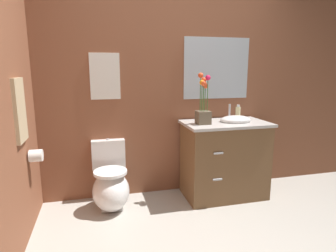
{
  "coord_description": "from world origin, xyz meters",
  "views": [
    {
      "loc": [
        -0.87,
        -1.72,
        1.45
      ],
      "look_at": [
        -0.15,
        1.08,
        0.87
      ],
      "focal_mm": 30.49,
      "sensor_mm": 36.0,
      "label": 1
    }
  ],
  "objects_px": {
    "toilet": "(111,185)",
    "toilet_paper_roll": "(36,156)",
    "soap_bottle": "(238,114)",
    "wall_mirror": "(217,68)",
    "flower_vase": "(203,107)",
    "hanging_towel": "(20,110)",
    "wall_poster": "(105,76)",
    "vanity_cabinet": "(224,158)"
  },
  "relations": [
    {
      "from": "toilet",
      "to": "toilet_paper_roll",
      "type": "xyz_separation_m",
      "value": [
        -0.65,
        -0.2,
        0.44
      ]
    },
    {
      "from": "wall_poster",
      "to": "hanging_towel",
      "type": "bearing_deg",
      "value": -138.37
    },
    {
      "from": "soap_bottle",
      "to": "wall_mirror",
      "type": "relative_size",
      "value": 0.23
    },
    {
      "from": "flower_vase",
      "to": "toilet",
      "type": "bearing_deg",
      "value": 176.61
    },
    {
      "from": "wall_poster",
      "to": "hanging_towel",
      "type": "distance_m",
      "value": 0.98
    },
    {
      "from": "vanity_cabinet",
      "to": "hanging_towel",
      "type": "height_order",
      "value": "hanging_towel"
    },
    {
      "from": "flower_vase",
      "to": "hanging_towel",
      "type": "xyz_separation_m",
      "value": [
        -1.7,
        -0.3,
        0.07
      ]
    },
    {
      "from": "flower_vase",
      "to": "hanging_towel",
      "type": "relative_size",
      "value": 1.04
    },
    {
      "from": "wall_poster",
      "to": "toilet_paper_roll",
      "type": "bearing_deg",
      "value": -144.64
    },
    {
      "from": "soap_bottle",
      "to": "wall_mirror",
      "type": "height_order",
      "value": "wall_mirror"
    },
    {
      "from": "hanging_towel",
      "to": "vanity_cabinet",
      "type": "bearing_deg",
      "value": 9.59
    },
    {
      "from": "vanity_cabinet",
      "to": "toilet",
      "type": "bearing_deg",
      "value": 178.82
    },
    {
      "from": "toilet",
      "to": "soap_bottle",
      "type": "xyz_separation_m",
      "value": [
        1.44,
        0.02,
        0.71
      ]
    },
    {
      "from": "soap_bottle",
      "to": "hanging_towel",
      "type": "bearing_deg",
      "value": -169.97
    },
    {
      "from": "flower_vase",
      "to": "wall_mirror",
      "type": "relative_size",
      "value": 0.68
    },
    {
      "from": "wall_poster",
      "to": "hanging_towel",
      "type": "relative_size",
      "value": 0.94
    },
    {
      "from": "toilet_paper_roll",
      "to": "hanging_towel",
      "type": "bearing_deg",
      "value": -108.32
    },
    {
      "from": "toilet",
      "to": "hanging_towel",
      "type": "relative_size",
      "value": 1.33
    },
    {
      "from": "vanity_cabinet",
      "to": "toilet_paper_roll",
      "type": "height_order",
      "value": "vanity_cabinet"
    },
    {
      "from": "toilet",
      "to": "wall_poster",
      "type": "relative_size",
      "value": 1.41
    },
    {
      "from": "vanity_cabinet",
      "to": "flower_vase",
      "type": "bearing_deg",
      "value": -173.51
    },
    {
      "from": "wall_poster",
      "to": "toilet",
      "type": "bearing_deg",
      "value": -90.0
    },
    {
      "from": "vanity_cabinet",
      "to": "toilet_paper_roll",
      "type": "relative_size",
      "value": 9.5
    },
    {
      "from": "wall_mirror",
      "to": "toilet_paper_roll",
      "type": "relative_size",
      "value": 7.27
    },
    {
      "from": "vanity_cabinet",
      "to": "soap_bottle",
      "type": "xyz_separation_m",
      "value": [
        0.16,
        0.04,
        0.5
      ]
    },
    {
      "from": "hanging_towel",
      "to": "toilet_paper_roll",
      "type": "distance_m",
      "value": 0.47
    },
    {
      "from": "soap_bottle",
      "to": "hanging_towel",
      "type": "xyz_separation_m",
      "value": [
        -2.15,
        -0.38,
        0.17
      ]
    },
    {
      "from": "wall_poster",
      "to": "soap_bottle",
      "type": "bearing_deg",
      "value": -9.8
    },
    {
      "from": "vanity_cabinet",
      "to": "flower_vase",
      "type": "relative_size",
      "value": 1.93
    },
    {
      "from": "vanity_cabinet",
      "to": "wall_poster",
      "type": "relative_size",
      "value": 2.14
    },
    {
      "from": "wall_poster",
      "to": "vanity_cabinet",
      "type": "bearing_deg",
      "value": -12.93
    },
    {
      "from": "flower_vase",
      "to": "toilet_paper_roll",
      "type": "distance_m",
      "value": 1.7
    },
    {
      "from": "vanity_cabinet",
      "to": "hanging_towel",
      "type": "relative_size",
      "value": 2.01
    },
    {
      "from": "hanging_towel",
      "to": "wall_poster",
      "type": "bearing_deg",
      "value": 41.63
    },
    {
      "from": "wall_mirror",
      "to": "toilet_paper_roll",
      "type": "xyz_separation_m",
      "value": [
        -1.93,
        -0.46,
        -0.77
      ]
    },
    {
      "from": "vanity_cabinet",
      "to": "soap_bottle",
      "type": "relative_size",
      "value": 5.7
    },
    {
      "from": "wall_mirror",
      "to": "hanging_towel",
      "type": "xyz_separation_m",
      "value": [
        -1.99,
        -0.63,
        -0.33
      ]
    },
    {
      "from": "vanity_cabinet",
      "to": "wall_mirror",
      "type": "bearing_deg",
      "value": 90.53
    },
    {
      "from": "toilet",
      "to": "wall_poster",
      "type": "bearing_deg",
      "value": 90.0
    },
    {
      "from": "wall_mirror",
      "to": "hanging_towel",
      "type": "relative_size",
      "value": 1.54
    },
    {
      "from": "toilet",
      "to": "hanging_towel",
      "type": "height_order",
      "value": "hanging_towel"
    },
    {
      "from": "toilet",
      "to": "wall_mirror",
      "type": "xyz_separation_m",
      "value": [
        1.28,
        0.27,
        1.21
      ]
    }
  ]
}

